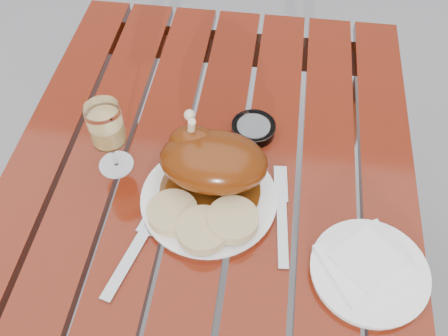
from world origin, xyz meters
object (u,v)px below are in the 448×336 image
(table, at_px, (208,287))
(dinner_plate, at_px, (209,199))
(wine_glass, at_px, (109,138))
(ashtray, at_px, (253,129))
(side_plate, at_px, (369,272))

(table, distance_m, dinner_plate, 0.38)
(dinner_plate, distance_m, wine_glass, 0.22)
(wine_glass, xyz_separation_m, ashtray, (0.26, 0.12, -0.07))
(ashtray, bearing_deg, table, -112.25)
(side_plate, bearing_deg, wine_glass, 160.56)
(wine_glass, bearing_deg, side_plate, -19.44)
(table, xyz_separation_m, wine_glass, (-0.18, 0.06, 0.45))
(wine_glass, height_order, ashtray, wine_glass)
(wine_glass, height_order, side_plate, wine_glass)
(dinner_plate, bearing_deg, ashtray, 70.81)
(wine_glass, distance_m, ashtray, 0.30)
(side_plate, bearing_deg, table, 159.87)
(dinner_plate, xyz_separation_m, wine_glass, (-0.19, 0.06, 0.07))
(table, distance_m, ashtray, 0.43)
(dinner_plate, bearing_deg, wine_glass, 162.47)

